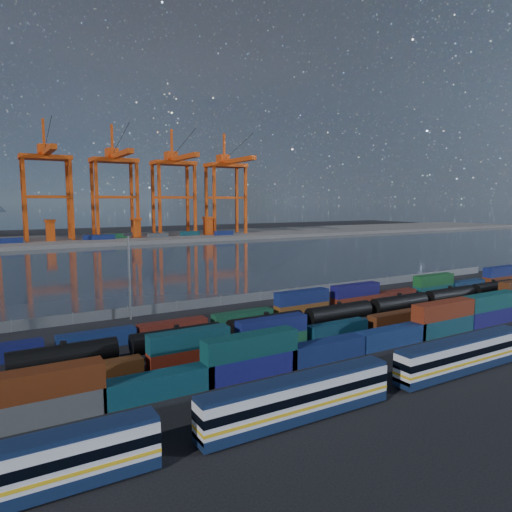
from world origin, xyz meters
TOP-DOWN VIEW (x-y plane):
  - ground at (0.00, 0.00)m, footprint 700.00×700.00m
  - harbor_water at (0.00, 105.00)m, footprint 700.00×700.00m
  - far_quay at (0.00, 210.00)m, footprint 700.00×70.00m
  - distant_mountains at (63.02, 1600.00)m, footprint 2470.00×1100.00m
  - passenger_train at (-26.07, -23.15)m, footprint 74.22×2.74m
  - container_row_south at (-1.22, -10.22)m, footprint 140.85×2.63m
  - container_row_mid at (1.69, -2.58)m, footprint 141.59×2.33m
  - container_row_north at (12.87, 11.92)m, footprint 129.23×2.38m
  - tanker_string at (-6.08, 2.97)m, footprint 122.54×3.02m
  - waterfront_fence at (-0.00, 28.00)m, footprint 160.12×0.12m
  - yard_light_mast at (-30.00, 26.00)m, footprint 1.60×0.40m
  - gantry_cranes at (-7.50, 203.27)m, footprint 200.14×48.27m
  - quay_containers at (-11.00, 195.46)m, footprint 172.58×10.99m
  - straddle_carriers at (-2.50, 200.00)m, footprint 140.00×7.00m

SIDE VIEW (x-z plane):
  - ground at x=0.00m, z-range 0.00..0.00m
  - harbor_water at x=0.00m, z-range 0.01..0.01m
  - far_quay at x=0.00m, z-range 0.00..2.00m
  - waterfront_fence at x=0.00m, z-range -0.10..2.10m
  - container_row_mid at x=1.69m, z-range -0.58..4.39m
  - container_row_north at x=12.87m, z-range -0.54..4.53m
  - container_row_south at x=-1.22m, z-range -0.65..4.95m
  - tanker_string at x=-6.08m, z-range 0.01..4.32m
  - passenger_train at x=-26.07m, z-range 0.01..4.72m
  - quay_containers at x=-11.00m, z-range 2.00..4.60m
  - straddle_carriers at x=-2.50m, z-range 2.27..13.37m
  - yard_light_mast at x=-30.00m, z-range 1.00..17.60m
  - gantry_cranes at x=-7.50m, z-range 7.39..72.75m
  - distant_mountains at x=63.02m, z-range -39.71..480.29m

